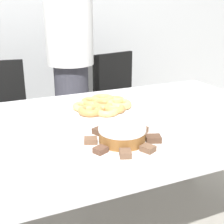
% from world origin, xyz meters
% --- Properties ---
extents(table, '(1.82, 1.03, 0.74)m').
position_xyz_m(table, '(0.00, 0.00, 0.67)').
color(table, silver).
rests_on(table, ground_plane).
extents(person_standing, '(0.32, 0.32, 1.71)m').
position_xyz_m(person_standing, '(0.10, 0.83, 0.91)').
color(person_standing, '#383842').
rests_on(person_standing, ground_plane).
extents(office_chair_left, '(0.49, 0.49, 0.87)m').
position_xyz_m(office_chair_left, '(-0.39, 0.98, 0.41)').
color(office_chair_left, black).
rests_on(office_chair_left, ground_plane).
extents(office_chair_right, '(0.54, 0.54, 0.87)m').
position_xyz_m(office_chair_right, '(0.59, 0.98, 0.41)').
color(office_chair_right, black).
rests_on(office_chair_right, ground_plane).
extents(plate_cake, '(0.32, 0.32, 0.01)m').
position_xyz_m(plate_cake, '(-0.02, -0.24, 0.74)').
color(plate_cake, white).
rests_on(plate_cake, table).
extents(plate_donuts, '(0.39, 0.39, 0.01)m').
position_xyz_m(plate_donuts, '(0.07, 0.16, 0.74)').
color(plate_donuts, white).
rests_on(plate_donuts, table).
extents(frosted_cake, '(0.18, 0.18, 0.06)m').
position_xyz_m(frosted_cake, '(-0.02, -0.24, 0.78)').
color(frosted_cake, brown).
rests_on(frosted_cake, plate_cake).
extents(lamington_0, '(0.07, 0.07, 0.02)m').
position_xyz_m(lamington_0, '(0.09, -0.28, 0.76)').
color(lamington_0, '#513828').
rests_on(lamington_0, plate_cake).
extents(lamington_1, '(0.06, 0.06, 0.02)m').
position_xyz_m(lamington_1, '(0.09, -0.19, 0.76)').
color(lamington_1, brown).
rests_on(lamington_1, plate_cake).
extents(lamington_2, '(0.06, 0.06, 0.03)m').
position_xyz_m(lamington_2, '(0.02, -0.13, 0.76)').
color(lamington_2, brown).
rests_on(lamington_2, plate_cake).
extents(lamington_3, '(0.06, 0.06, 0.02)m').
position_xyz_m(lamington_3, '(-0.07, -0.13, 0.76)').
color(lamington_3, '#513828').
rests_on(lamington_3, plate_cake).
extents(lamington_4, '(0.06, 0.06, 0.02)m').
position_xyz_m(lamington_4, '(-0.14, -0.20, 0.76)').
color(lamington_4, brown).
rests_on(lamington_4, plate_cake).
extents(lamington_5, '(0.06, 0.05, 0.02)m').
position_xyz_m(lamington_5, '(-0.13, -0.29, 0.76)').
color(lamington_5, brown).
rests_on(lamington_5, plate_cake).
extents(lamington_6, '(0.05, 0.06, 0.02)m').
position_xyz_m(lamington_6, '(-0.06, -0.36, 0.76)').
color(lamington_6, brown).
rests_on(lamington_6, plate_cake).
extents(lamington_7, '(0.06, 0.06, 0.02)m').
position_xyz_m(lamington_7, '(0.03, -0.35, 0.76)').
color(lamington_7, brown).
rests_on(lamington_7, plate_cake).
extents(donut_0, '(0.12, 0.12, 0.03)m').
position_xyz_m(donut_0, '(0.07, 0.16, 0.77)').
color(donut_0, '#C68447').
rests_on(donut_0, plate_donuts).
extents(donut_1, '(0.12, 0.12, 0.03)m').
position_xyz_m(donut_1, '(-0.02, 0.11, 0.77)').
color(donut_1, '#C68447').
rests_on(donut_1, plate_donuts).
extents(donut_2, '(0.12, 0.12, 0.03)m').
position_xyz_m(donut_2, '(0.05, 0.08, 0.76)').
color(donut_2, '#E5AD66').
rests_on(donut_2, plate_donuts).
extents(donut_3, '(0.11, 0.11, 0.03)m').
position_xyz_m(donut_3, '(0.10, 0.09, 0.77)').
color(donut_3, '#D18E4C').
rests_on(donut_3, plate_donuts).
extents(donut_4, '(0.13, 0.13, 0.04)m').
position_xyz_m(donut_4, '(0.15, 0.14, 0.77)').
color(donut_4, '#E5AD66').
rests_on(donut_4, plate_donuts).
extents(donut_5, '(0.12, 0.12, 0.04)m').
position_xyz_m(donut_5, '(0.15, 0.20, 0.77)').
color(donut_5, '#D18E4C').
rests_on(donut_5, plate_donuts).
extents(donut_6, '(0.12, 0.12, 0.04)m').
position_xyz_m(donut_6, '(0.10, 0.25, 0.77)').
color(donut_6, tan).
rests_on(donut_6, plate_donuts).
extents(donut_7, '(0.11, 0.11, 0.03)m').
position_xyz_m(donut_7, '(0.03, 0.24, 0.77)').
color(donut_7, '#D18E4C').
rests_on(donut_7, plate_donuts).
extents(donut_8, '(0.12, 0.12, 0.03)m').
position_xyz_m(donut_8, '(-0.02, 0.19, 0.76)').
color(donut_8, '#E5AD66').
rests_on(donut_8, plate_donuts).
extents(napkin, '(0.18, 0.16, 0.01)m').
position_xyz_m(napkin, '(0.57, -0.10, 0.74)').
color(napkin, white).
rests_on(napkin, table).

